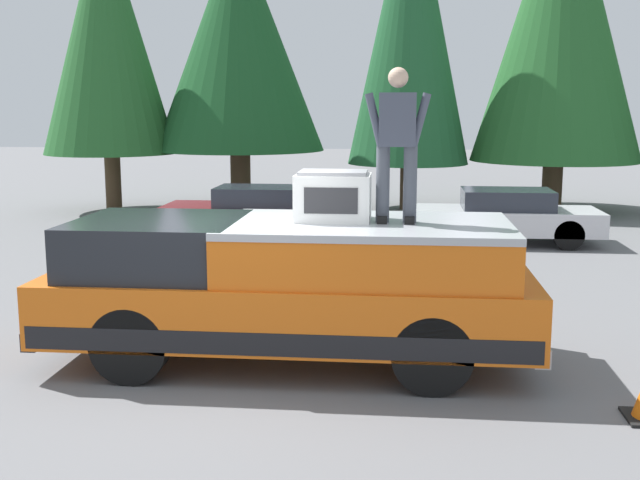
{
  "coord_description": "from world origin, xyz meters",
  "views": [
    {
      "loc": [
        -8.19,
        -1.85,
        2.94
      ],
      "look_at": [
        0.92,
        -0.92,
        1.35
      ],
      "focal_mm": 43.78,
      "sensor_mm": 36.0,
      "label": 1
    }
  ],
  "objects": [
    {
      "name": "conifer_left",
      "position": [
        14.3,
        -6.15,
        5.36
      ],
      "size": [
        4.66,
        4.66,
        9.35
      ],
      "color": "#4C3826",
      "rests_on": "ground"
    },
    {
      "name": "parked_car_silver",
      "position": [
        8.71,
        -4.08,
        0.58
      ],
      "size": [
        1.64,
        4.1,
        1.16
      ],
      "color": "silver",
      "rests_on": "ground"
    },
    {
      "name": "pickup_truck",
      "position": [
        0.42,
        -0.63,
        0.87
      ],
      "size": [
        2.01,
        5.54,
        1.65
      ],
      "color": "orange",
      "rests_on": "ground"
    },
    {
      "name": "conifer_right",
      "position": [
        12.91,
        6.13,
        4.87
      ],
      "size": [
        3.63,
        3.63,
        8.15
      ],
      "color": "#4C3826",
      "rests_on": "ground"
    },
    {
      "name": "person_on_truck_bed",
      "position": [
        0.43,
        -1.82,
        2.55
      ],
      "size": [
        0.29,
        0.72,
        1.69
      ],
      "color": "#4C515B",
      "rests_on": "pickup_truck"
    },
    {
      "name": "conifer_center_left",
      "position": [
        14.1,
        -2.07,
        5.27
      ],
      "size": [
        3.39,
        3.39,
        9.26
      ],
      "color": "#4C3826",
      "rests_on": "ground"
    },
    {
      "name": "conifer_center_right",
      "position": [
        13.75,
        2.67,
        4.74
      ],
      "size": [
        4.78,
        4.78,
        7.83
      ],
      "color": "#4C3826",
      "rests_on": "ground"
    },
    {
      "name": "parked_car_maroon",
      "position": [
        8.76,
        1.3,
        0.58
      ],
      "size": [
        1.64,
        4.1,
        1.16
      ],
      "color": "maroon",
      "rests_on": "ground"
    },
    {
      "name": "ground_plane",
      "position": [
        0.0,
        0.0,
        0.0
      ],
      "size": [
        90.0,
        90.0,
        0.0
      ],
      "primitive_type": "plane",
      "color": "slate"
    },
    {
      "name": "compressor_unit",
      "position": [
        0.53,
        -1.11,
        1.93
      ],
      "size": [
        0.65,
        0.84,
        0.56
      ],
      "color": "white",
      "rests_on": "pickup_truck"
    }
  ]
}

